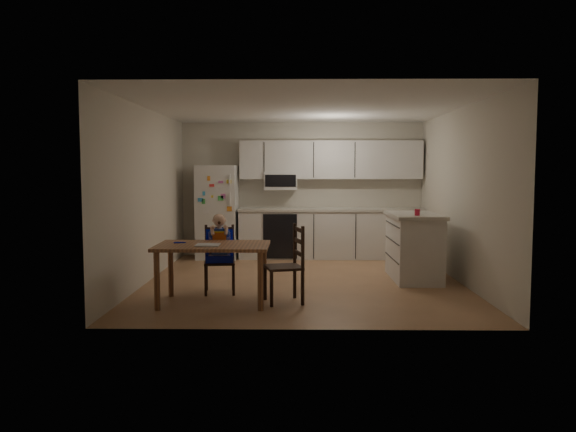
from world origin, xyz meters
The scene contains 10 objects.
room centered at (0.00, 0.48, 1.25)m, with size 4.52×5.01×2.51m.
refrigerator centered at (-1.55, 2.15, 0.85)m, with size 0.72×0.70×1.70m, color silver.
kitchen_run centered at (0.50, 2.24, 0.88)m, with size 3.37×0.62×2.15m.
kitchen_island centered at (1.63, 0.17, 0.49)m, with size 0.69×1.32×0.98m.
red_cup centered at (1.60, -0.19, 1.02)m, with size 0.07×0.07×0.09m, color red.
dining_table centered at (-1.11, -1.38, 0.62)m, with size 1.35×0.87×0.72m.
napkin centered at (-1.16, -1.48, 0.73)m, with size 0.28×0.24×0.01m, color #BCBCC2.
toddler_spoon centered at (-1.54, -1.28, 0.73)m, with size 0.02×0.02×0.12m, color #0A18D0.
chair_booster centered at (-1.11, -0.77, 0.63)m, with size 0.44×0.44×1.04m.
chair_side centered at (-0.17, -1.31, 0.54)m, with size 0.51×0.51×0.95m.
Camera 1 is at (-0.10, -8.07, 1.61)m, focal length 35.00 mm.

